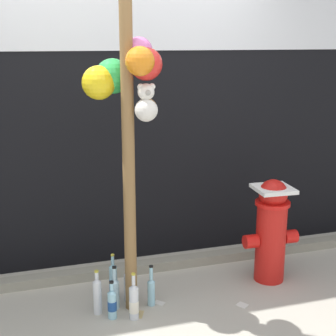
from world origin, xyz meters
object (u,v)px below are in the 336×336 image
bottle_2 (128,285)px  bottle_5 (113,282)px  bottle_3 (97,295)px  memorial_post (126,60)px  bottle_0 (152,290)px  bottle_4 (115,292)px  fire_hydrant (271,228)px  bottle_6 (112,304)px  bottle_1 (134,302)px

bottle_2 → bottle_5: size_ratio=0.87×
bottle_3 → memorial_post: bearing=6.2°
bottle_0 → bottle_4: size_ratio=0.96×
fire_hydrant → bottle_0: fire_hydrant is taller
fire_hydrant → bottle_6: size_ratio=2.99×
memorial_post → bottle_3: 1.67m
memorial_post → fire_hydrant: bearing=4.4°
bottle_2 → bottle_3: bearing=-155.8°
bottle_2 → bottle_3: size_ratio=0.94×
bottle_0 → bottle_5: 0.31m
bottle_0 → bottle_2: size_ratio=1.00×
memorial_post → bottle_2: size_ratio=9.43×
bottle_2 → bottle_3: 0.27m
bottle_4 → bottle_6: bottle_4 is taller
bottle_2 → bottle_4: bearing=-146.9°
bottle_5 → bottle_0: bearing=-34.2°
bottle_2 → bottle_6: bearing=-128.1°
memorial_post → bottle_1: (-0.02, -0.17, -1.66)m
fire_hydrant → bottle_2: bearing=-179.7°
bottle_4 → bottle_5: size_ratio=0.91×
fire_hydrant → bottle_6: fire_hydrant is taller
bottle_1 → bottle_4: bottle_1 is taller
memorial_post → fire_hydrant: 1.79m
bottle_5 → bottle_6: bearing=-102.5°
bottle_2 → memorial_post: bearing=-86.9°
bottle_0 → bottle_6: bottle_0 is taller
bottle_3 → bottle_4: size_ratio=1.02×
bottle_2 → bottle_5: (-0.10, 0.06, 0.01)m
memorial_post → bottle_6: 1.69m
bottle_5 → fire_hydrant: bearing=-2.5°
bottle_1 → bottle_6: bottle_1 is taller
fire_hydrant → bottle_6: (-1.35, -0.21, -0.33)m
memorial_post → bottle_5: (-0.11, 0.15, -1.65)m
bottle_1 → bottle_4: size_ratio=1.06×
bottle_1 → bottle_6: (-0.15, 0.05, -0.02)m
bottle_6 → bottle_4: bearing=70.9°
fire_hydrant → bottle_2: 1.23m
bottle_3 → bottle_2: bearing=24.2°
fire_hydrant → bottle_0: size_ratio=2.68×
bottle_3 → bottle_5: size_ratio=0.92×
bottle_3 → bottle_6: bottle_3 is taller
bottle_0 → bottle_6: (-0.32, -0.09, -0.01)m
bottle_2 → bottle_5: bearing=148.2°
bottle_1 → fire_hydrant: bearing=12.3°
memorial_post → bottle_3: (-0.25, -0.03, -1.65)m
bottle_1 → bottle_4: 0.21m
fire_hydrant → bottle_3: size_ratio=2.53×
bottle_0 → bottle_5: (-0.26, 0.17, 0.02)m
bottle_5 → bottle_2: bearing=-31.8°
bottle_0 → bottle_2: 0.19m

